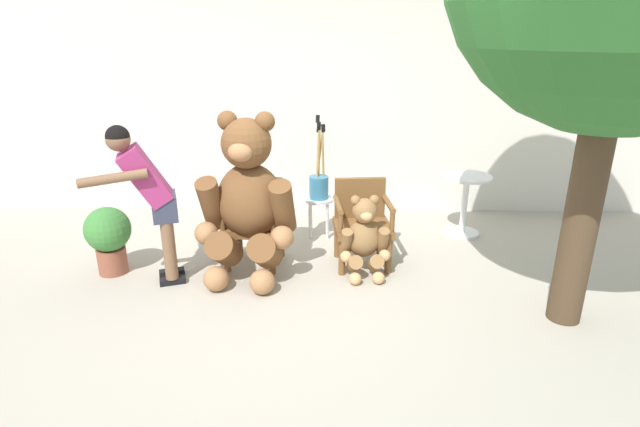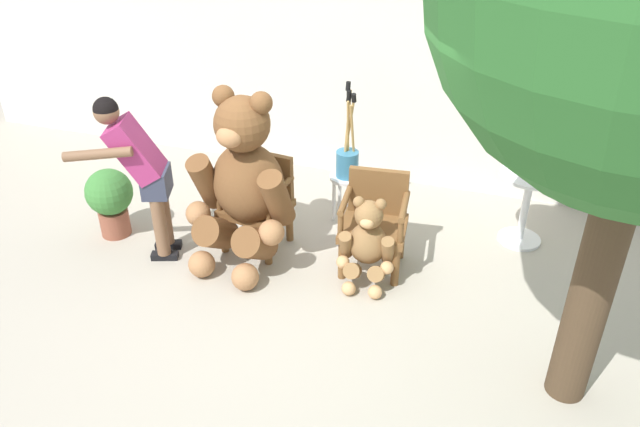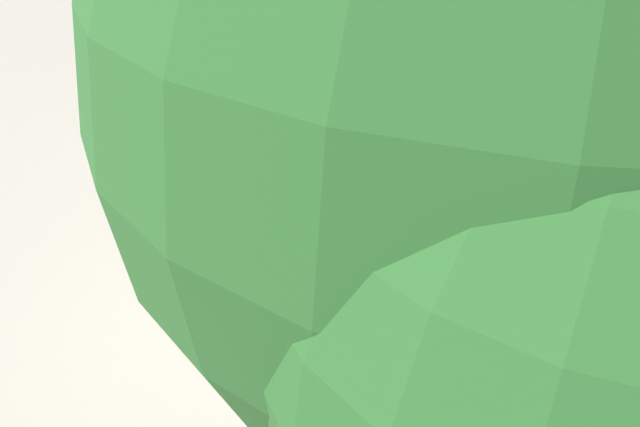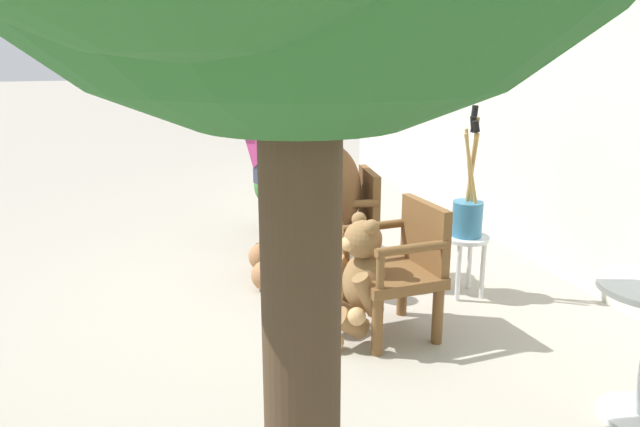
# 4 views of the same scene
# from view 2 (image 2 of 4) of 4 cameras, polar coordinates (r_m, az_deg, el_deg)

# --- Properties ---
(ground_plane) EXTENTS (60.00, 60.00, 0.00)m
(ground_plane) POSITION_cam_2_polar(r_m,az_deg,el_deg) (5.28, -2.83, -7.54)
(ground_plane) COLOR #A8A091
(back_wall) EXTENTS (10.00, 0.16, 2.80)m
(back_wall) POSITION_cam_2_polar(r_m,az_deg,el_deg) (6.69, 4.40, 14.54)
(back_wall) COLOR silver
(back_wall) RESTS_ON ground
(wooden_chair_left) EXTENTS (0.62, 0.58, 0.86)m
(wooden_chair_left) POSITION_cam_2_polar(r_m,az_deg,el_deg) (5.73, -5.60, 1.26)
(wooden_chair_left) COLOR brown
(wooden_chair_left) RESTS_ON ground
(wooden_chair_right) EXTENTS (0.61, 0.57, 0.86)m
(wooden_chair_right) POSITION_cam_2_polar(r_m,az_deg,el_deg) (5.42, 5.02, -0.53)
(wooden_chair_right) COLOR brown
(wooden_chair_right) RESTS_ON ground
(teddy_bear_large) EXTENTS (0.96, 0.94, 1.59)m
(teddy_bear_large) POSITION_cam_2_polar(r_m,az_deg,el_deg) (5.37, -7.05, 2.87)
(teddy_bear_large) COLOR brown
(teddy_bear_large) RESTS_ON ground
(teddy_bear_small) EXTENTS (0.49, 0.48, 0.81)m
(teddy_bear_small) POSITION_cam_2_polar(r_m,az_deg,el_deg) (5.22, 4.34, -2.72)
(teddy_bear_small) COLOR olive
(teddy_bear_small) RESTS_ON ground
(person_visitor) EXTENTS (0.74, 0.65, 1.52)m
(person_visitor) POSITION_cam_2_polar(r_m,az_deg,el_deg) (5.54, -16.18, 4.24)
(person_visitor) COLOR black
(person_visitor) RESTS_ON ground
(white_stool) EXTENTS (0.34, 0.34, 0.46)m
(white_stool) POSITION_cam_2_polar(r_m,az_deg,el_deg) (6.17, 2.45, 2.60)
(white_stool) COLOR silver
(white_stool) RESTS_ON ground
(brush_bucket) EXTENTS (0.22, 0.22, 0.95)m
(brush_bucket) POSITION_cam_2_polar(r_m,az_deg,el_deg) (6.03, 2.53, 5.10)
(brush_bucket) COLOR teal
(brush_bucket) RESTS_ON white_stool
(round_side_table) EXTENTS (0.56, 0.56, 0.72)m
(round_side_table) POSITION_cam_2_polar(r_m,az_deg,el_deg) (6.04, 18.37, 1.21)
(round_side_table) COLOR silver
(round_side_table) RESTS_ON ground
(potted_plant) EXTENTS (0.44, 0.44, 0.68)m
(potted_plant) POSITION_cam_2_polar(r_m,az_deg,el_deg) (6.18, -18.64, 1.36)
(potted_plant) COLOR brown
(potted_plant) RESTS_ON ground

